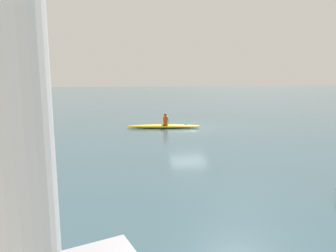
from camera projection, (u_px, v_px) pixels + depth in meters
ground_plane at (189, 127)px, 21.15m from camera, size 160.00×160.00×0.00m
kayak at (164, 126)px, 20.88m from camera, size 5.14×1.36×0.25m
kayaker at (166, 120)px, 20.80m from camera, size 0.55×2.40×0.79m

